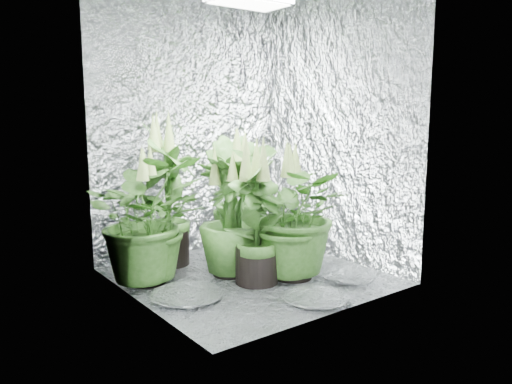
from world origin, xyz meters
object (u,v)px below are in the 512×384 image
object	(u,v)px
plant_a	(145,219)
plant_b	(168,196)
plant_c	(236,200)
plant_e	(293,213)
circulation_fan	(300,236)
plant_f	(257,219)
plant_d	(231,218)

from	to	relation	value
plant_a	plant_b	bearing A→B (deg)	41.53
plant_a	plant_c	world-z (taller)	plant_c
plant_e	circulation_fan	distance (m)	0.57
plant_a	plant_f	size ratio (longest dim) A/B	0.95
plant_e	plant_f	bearing A→B (deg)	165.30
plant_e	plant_c	bearing A→B (deg)	94.31
circulation_fan	plant_b	bearing A→B (deg)	150.19
plant_c	circulation_fan	world-z (taller)	plant_c
plant_a	plant_e	distance (m)	0.97
plant_c	circulation_fan	bearing A→B (deg)	-32.37
plant_c	plant_e	xyz separation A→B (m)	(0.05, -0.60, -0.01)
plant_a	plant_b	distance (m)	0.41
plant_b	plant_d	size ratio (longest dim) A/B	1.26
plant_d	plant_f	distance (m)	0.24
plant_b	plant_e	xyz separation A→B (m)	(0.52, -0.78, -0.06)
plant_b	plant_c	distance (m)	0.51
plant_a	plant_f	xyz separation A→B (m)	(0.58, -0.44, -0.00)
plant_d	plant_e	bearing A→B (deg)	-46.23
plant_b	plant_f	bearing A→B (deg)	-69.13
plant_d	plant_c	bearing A→B (deg)	49.91
plant_f	circulation_fan	xyz separation A→B (m)	(0.62, 0.27, -0.26)
plant_d	plant_a	bearing A→B (deg)	159.57
circulation_fan	plant_c	bearing A→B (deg)	143.94
plant_d	plant_e	size ratio (longest dim) A/B	0.93
plant_f	plant_d	bearing A→B (deg)	99.35
plant_a	plant_c	distance (m)	0.79
plant_c	plant_b	bearing A→B (deg)	159.85
plant_c	plant_f	bearing A→B (deg)	-111.33
plant_d	plant_e	distance (m)	0.43
plant_a	plant_e	xyz separation A→B (m)	(0.83, -0.51, 0.02)
plant_a	plant_f	world-z (taller)	plant_f
plant_d	plant_f	bearing A→B (deg)	-80.65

